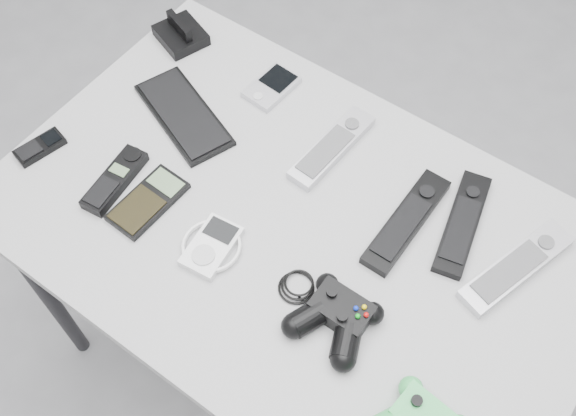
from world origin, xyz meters
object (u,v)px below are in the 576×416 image
Objects in this scene: remote_silver_a at (332,147)px; remote_silver_b at (517,267)px; mobile_phone at (40,147)px; pda_keyboard at (184,114)px; calculator at (148,201)px; remote_black_b at (462,223)px; remote_black_a at (407,221)px; controller_black at (337,316)px; desk at (294,242)px; mp3_player at (211,246)px; pda at (271,87)px; cordless_handset at (115,180)px.

remote_silver_a is 0.39m from remote_silver_b.
remote_silver_b is at bearing 32.71° from mobile_phone.
remote_silver_b reaches higher than pda_keyboard.
remote_black_b is at bearing 33.09° from calculator.
remote_black_b is (0.28, -0.00, -0.00)m from remote_silver_a.
remote_black_b is 0.93× the size of remote_silver_b.
remote_black_a is 0.22m from controller_black.
calculator is at bearing -153.95° from desk.
mobile_phone is at bearing -157.82° from remote_black_a.
mp3_player is (0.40, 0.02, 0.00)m from mobile_phone.
pda is 0.40m from remote_black_a.
remote_black_b is at bearing -174.70° from remote_silver_b.
calculator is at bearing -88.96° from pda.
cordless_handset reaches higher than pda.
calculator is at bearing -120.97° from remote_silver_a.
mp3_player is at bearing -19.62° from pda_keyboard.
pda_keyboard is 0.48m from remote_black_a.
remote_silver_b is 1.55× the size of cordless_handset.
mobile_phone is (-0.72, -0.31, -0.00)m from remote_black_b.
calculator is at bearing -178.79° from controller_black.
pda_keyboard is 1.13× the size of remote_silver_a.
remote_black_b is at bearing 35.19° from desk.
pda is 0.38m from mp3_player.
remote_black_b reaches higher than pda.
remote_silver_a is at bearing 73.34° from mp3_player.
pda is 0.46m from mobile_phone.
desk is 7.15× the size of cordless_handset.
remote_silver_a is 1.40× the size of cordless_handset.
remote_silver_b is at bearing 24.17° from mp3_player.
remote_black_a is at bearing -12.86° from remote_silver_a.
pda_keyboard is (-0.32, 0.07, 0.07)m from desk.
pda is at bearing 103.64° from mp3_player.
mobile_phone is (-0.45, -0.32, -0.00)m from remote_silver_a.
remote_silver_b is (0.20, 0.03, 0.00)m from remote_black_a.
desk is at bearing 145.71° from controller_black.
remote_silver_a is (0.18, -0.06, 0.00)m from pda.
remote_silver_a is (0.28, 0.10, 0.00)m from pda_keyboard.
remote_black_b is at bearing 73.93° from controller_black.
pda is 0.50× the size of remote_black_b.
remote_silver_a is 0.92× the size of remote_black_a.
remote_black_a is 0.98× the size of remote_silver_b.
calculator is 0.40m from controller_black.
cordless_handset is at bearing -141.29° from remote_silver_b.
remote_silver_b is 0.52m from mp3_player.
desk is 4.68× the size of remote_black_a.
calculator is 0.64× the size of controller_black.
pda_keyboard is at bearing 132.44° from mp3_player.
mp3_player reaches higher than pda_keyboard.
controller_black is (0.48, 0.01, 0.01)m from cordless_handset.
desk is at bearing 28.30° from calculator.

